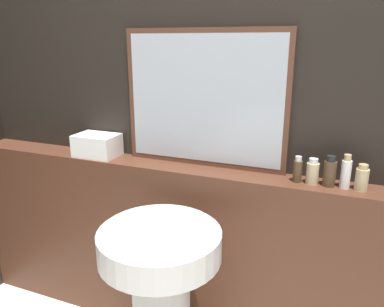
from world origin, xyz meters
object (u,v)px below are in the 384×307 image
at_px(pedestal_sink, 161,293).
at_px(hand_soap_bottle, 362,178).
at_px(shampoo_bottle, 298,170).
at_px(lotion_bottle, 330,172).
at_px(towel_stack, 97,145).
at_px(mirror, 204,100).
at_px(conditioner_bottle, 312,172).
at_px(body_wash_bottle, 346,173).

distance_m(pedestal_sink, hand_soap_bottle, 0.96).
height_order(shampoo_bottle, lotion_bottle, lotion_bottle).
relative_size(towel_stack, hand_soap_bottle, 2.02).
bearing_deg(shampoo_bottle, mirror, 171.34).
xyz_separation_m(conditioner_bottle, hand_soap_bottle, (0.20, 0.00, -0.00)).
xyz_separation_m(pedestal_sink, hand_soap_bottle, (0.72, 0.43, 0.46)).
xyz_separation_m(towel_stack, shampoo_bottle, (1.05, 0.00, -0.00)).
xyz_separation_m(body_wash_bottle, hand_soap_bottle, (0.06, 0.00, -0.02)).
bearing_deg(shampoo_bottle, hand_soap_bottle, 0.00).
height_order(mirror, hand_soap_bottle, mirror).
height_order(conditioner_bottle, body_wash_bottle, body_wash_bottle).
xyz_separation_m(towel_stack, body_wash_bottle, (1.25, 0.00, 0.01)).
bearing_deg(towel_stack, mirror, 6.91).
relative_size(conditioner_bottle, body_wash_bottle, 0.78).
xyz_separation_m(lotion_bottle, hand_soap_bottle, (0.13, 0.00, -0.01)).
bearing_deg(body_wash_bottle, conditioner_bottle, -180.00).
bearing_deg(shampoo_bottle, body_wash_bottle, 0.00).
bearing_deg(lotion_bottle, conditioner_bottle, -180.00).
bearing_deg(towel_stack, body_wash_bottle, 0.00).
distance_m(towel_stack, conditioner_bottle, 1.12).
distance_m(towel_stack, hand_soap_bottle, 1.31).
height_order(pedestal_sink, shampoo_bottle, shampoo_bottle).
distance_m(pedestal_sink, towel_stack, 0.87).
bearing_deg(shampoo_bottle, conditioner_bottle, -0.00).
height_order(mirror, lotion_bottle, mirror).
height_order(towel_stack, conditioner_bottle, towel_stack).
bearing_deg(hand_soap_bottle, lotion_bottle, 180.00).
distance_m(pedestal_sink, body_wash_bottle, 0.92).
bearing_deg(pedestal_sink, towel_stack, 143.62).
bearing_deg(mirror, pedestal_sink, -89.73).
height_order(towel_stack, body_wash_bottle, body_wash_bottle).
relative_size(pedestal_sink, towel_stack, 3.71).
height_order(conditioner_bottle, lotion_bottle, lotion_bottle).
height_order(pedestal_sink, mirror, mirror).
bearing_deg(mirror, towel_stack, -173.09).
height_order(lotion_bottle, hand_soap_bottle, lotion_bottle).
relative_size(lotion_bottle, hand_soap_bottle, 1.20).
bearing_deg(pedestal_sink, mirror, 90.27).
relative_size(pedestal_sink, conditioner_bottle, 7.39).
bearing_deg(conditioner_bottle, shampoo_bottle, 180.00).
height_order(mirror, shampoo_bottle, mirror).
relative_size(conditioner_bottle, lotion_bottle, 0.85).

